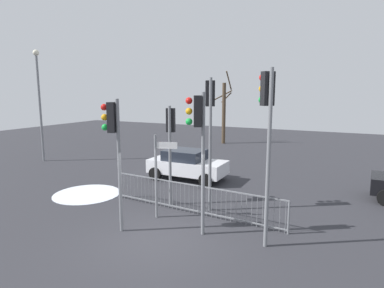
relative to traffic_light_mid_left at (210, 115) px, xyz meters
The scene contains 12 objects.
ground_plane 4.64m from the traffic_light_mid_left, 97.54° to the right, with size 60.00×60.00×0.00m, color #2D2D33.
traffic_light_mid_left is the anchor object (origin of this frame).
traffic_light_rear_left 1.74m from the traffic_light_mid_left, behind, with size 0.37×0.55×3.80m.
traffic_light_foreground_right 3.12m from the traffic_light_mid_left, 37.33° to the right, with size 0.47×0.46×4.94m.
traffic_light_mid_right 2.22m from the traffic_light_mid_left, 75.66° to the right, with size 0.52×0.41×4.31m.
traffic_light_rear_right 3.56m from the traffic_light_mid_left, 121.42° to the right, with size 0.55×0.37×4.11m.
direction_sign_post 2.73m from the traffic_light_mid_left, 129.51° to the right, with size 0.76×0.30×2.89m.
pedestrian_guard_railing 3.06m from the traffic_light_mid_left, 121.27° to the right, with size 6.90×0.52×1.07m.
car_white_far 5.04m from the traffic_light_mid_left, 128.56° to the left, with size 3.81×1.94×1.47m.
street_lamp 13.06m from the traffic_light_mid_left, 166.22° to the left, with size 0.36×0.36×6.79m.
bare_tree_left 15.56m from the traffic_light_mid_left, 108.88° to the left, with size 1.68×1.68×5.94m.
snow_patch_kerb 6.44m from the traffic_light_mid_left, behind, with size 2.78×2.78×0.01m, color silver.
Camera 1 is at (4.90, -7.52, 4.32)m, focal length 30.12 mm.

